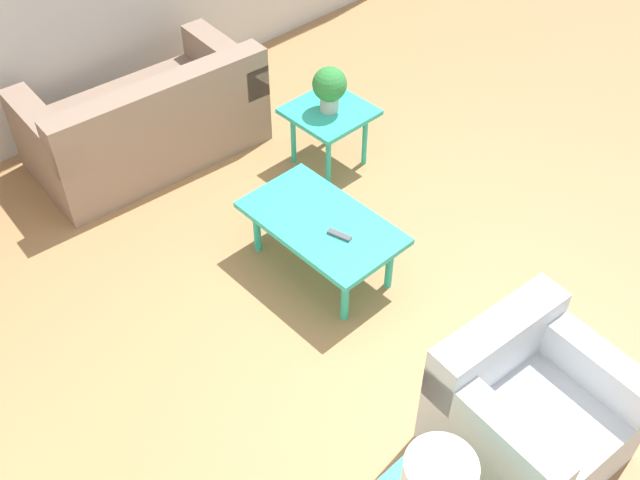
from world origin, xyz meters
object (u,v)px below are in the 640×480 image
Objects in this scene: armchair at (526,409)px; side_table_plant at (329,117)px; coffee_table at (322,226)px; potted_plant at (330,86)px; sofa at (147,123)px.

armchair is 2.67m from side_table_plant.
coffee_table is 1.19m from potted_plant.
sofa is 3.16× the size of side_table_plant.
coffee_table is (1.70, -0.14, 0.06)m from armchair.
potted_plant is (2.49, -0.97, 0.38)m from armchair.
armchair is at bearing 158.73° from potted_plant.
potted_plant is (-0.00, 0.00, 0.27)m from side_table_plant.
sofa is at bearing 3.79° from coffee_table.
sofa is 1.72× the size of coffee_table.
potted_plant is at bearing -46.31° from coffee_table.
coffee_table is 1.84× the size of side_table_plant.
sofa is 1.40m from side_table_plant.
coffee_table is at bearing 133.69° from potted_plant.
coffee_table is at bearing 98.30° from sofa.
coffee_table is at bearing 90.60° from armchair.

